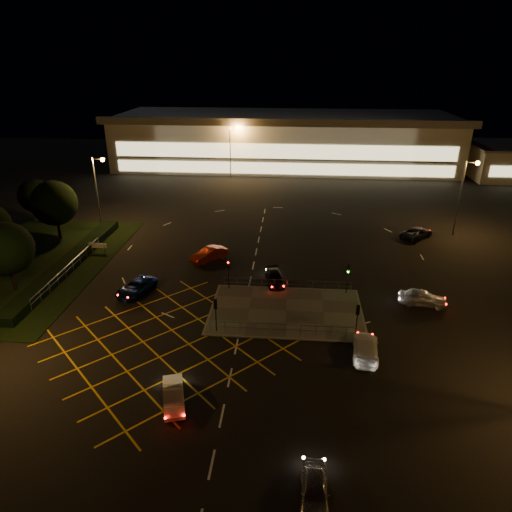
# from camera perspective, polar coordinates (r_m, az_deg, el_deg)

# --- Properties ---
(ground) EXTENTS (180.00, 180.00, 0.00)m
(ground) POSITION_cam_1_polar(r_m,az_deg,el_deg) (45.37, 1.29, -5.55)
(ground) COLOR black
(ground) RESTS_ON ground
(pedestrian_island) EXTENTS (14.00, 9.00, 0.12)m
(pedestrian_island) POSITION_cam_1_polar(r_m,az_deg,el_deg) (43.55, 3.78, -6.87)
(pedestrian_island) COLOR #4C4944
(pedestrian_island) RESTS_ON ground
(grass_verge) EXTENTS (18.00, 30.00, 0.08)m
(grass_verge) POSITION_cam_1_polar(r_m,az_deg,el_deg) (58.96, -26.58, -0.96)
(grass_verge) COLOR black
(grass_verge) RESTS_ON ground
(hedge) EXTENTS (2.00, 26.00, 1.00)m
(hedge) POSITION_cam_1_polar(r_m,az_deg,el_deg) (56.38, -22.31, -0.75)
(hedge) COLOR black
(hedge) RESTS_ON ground
(supermarket) EXTENTS (72.00, 26.50, 10.50)m
(supermarket) POSITION_cam_1_polar(r_m,az_deg,el_deg) (102.84, 3.55, 14.33)
(supermarket) COLOR beige
(supermarket) RESTS_ON ground
(streetlight_nw) EXTENTS (1.78, 0.56, 10.03)m
(streetlight_nw) POSITION_cam_1_polar(r_m,az_deg,el_deg) (64.92, -19.06, 8.56)
(streetlight_nw) COLOR slate
(streetlight_nw) RESTS_ON ground
(streetlight_ne) EXTENTS (1.78, 0.56, 10.03)m
(streetlight_ne) POSITION_cam_1_polar(r_m,az_deg,el_deg) (65.37, 24.67, 7.79)
(streetlight_ne) COLOR slate
(streetlight_ne) RESTS_ON ground
(streetlight_far_left) EXTENTS (1.78, 0.56, 10.03)m
(streetlight_far_left) POSITION_cam_1_polar(r_m,az_deg,el_deg) (89.64, -2.98, 13.74)
(streetlight_far_left) COLOR slate
(streetlight_far_left) RESTS_ON ground
(streetlight_far_right) EXTENTS (1.78, 0.56, 10.03)m
(streetlight_far_right) POSITION_cam_1_polar(r_m,az_deg,el_deg) (95.09, 22.50, 12.61)
(streetlight_far_right) COLOR slate
(streetlight_far_right) RESTS_ON ground
(signal_sw) EXTENTS (0.28, 0.30, 3.15)m
(signal_sw) POSITION_cam_1_polar(r_m,az_deg,el_deg) (39.44, -5.07, -6.56)
(signal_sw) COLOR black
(signal_sw) RESTS_ON pedestrian_island
(signal_se) EXTENTS (0.28, 0.30, 3.15)m
(signal_se) POSITION_cam_1_polar(r_m,az_deg,el_deg) (39.36, 12.56, -7.17)
(signal_se) COLOR black
(signal_se) RESTS_ON pedestrian_island
(signal_nw) EXTENTS (0.28, 0.30, 3.15)m
(signal_nw) POSITION_cam_1_polar(r_m,az_deg,el_deg) (46.41, -3.46, -1.59)
(signal_nw) COLOR black
(signal_nw) RESTS_ON pedestrian_island
(signal_ne) EXTENTS (0.28, 0.30, 3.15)m
(signal_ne) POSITION_cam_1_polar(r_m,az_deg,el_deg) (46.34, 11.41, -2.09)
(signal_ne) COLOR black
(signal_ne) RESTS_ON pedestrian_island
(tree_c) EXTENTS (5.76, 5.76, 7.84)m
(tree_c) POSITION_cam_1_polar(r_m,az_deg,el_deg) (63.82, -23.91, 6.05)
(tree_c) COLOR black
(tree_c) RESTS_ON ground
(tree_d) EXTENTS (4.68, 4.68, 6.37)m
(tree_d) POSITION_cam_1_polar(r_m,az_deg,el_deg) (72.00, -25.88, 6.78)
(tree_d) COLOR black
(tree_d) RESTS_ON ground
(tree_e) EXTENTS (5.40, 5.40, 7.35)m
(tree_e) POSITION_cam_1_polar(r_m,az_deg,el_deg) (51.64, -28.82, 0.81)
(tree_e) COLOR black
(tree_e) RESTS_ON ground
(car_near_silver) EXTENTS (1.61, 3.87, 1.31)m
(car_near_silver) POSITION_cam_1_polar(r_m,az_deg,el_deg) (27.99, 7.33, -27.00)
(car_near_silver) COLOR #ADB0B4
(car_near_silver) RESTS_ON ground
(car_queue_white) EXTENTS (2.47, 4.24, 1.32)m
(car_queue_white) POSITION_cam_1_polar(r_m,az_deg,el_deg) (33.51, -10.27, -16.78)
(car_queue_white) COLOR white
(car_queue_white) RESTS_ON ground
(car_left_blue) EXTENTS (3.69, 5.31, 1.35)m
(car_left_blue) POSITION_cam_1_polar(r_m,az_deg,el_deg) (47.91, -14.76, -3.80)
(car_left_blue) COLOR #0C1949
(car_left_blue) RESTS_ON ground
(car_far_dkgrey) EXTENTS (2.52, 4.51, 1.23)m
(car_far_dkgrey) POSITION_cam_1_polar(r_m,az_deg,el_deg) (48.35, 2.36, -2.77)
(car_far_dkgrey) COLOR black
(car_far_dkgrey) RESTS_ON ground
(car_right_silver) EXTENTS (4.73, 2.58, 1.52)m
(car_right_silver) POSITION_cam_1_polar(r_m,az_deg,el_deg) (47.09, 20.09, -4.92)
(car_right_silver) COLOR silver
(car_right_silver) RESTS_ON ground
(car_circ_red) EXTENTS (4.32, 4.44, 1.51)m
(car_circ_red) POSITION_cam_1_polar(r_m,az_deg,el_deg) (53.95, -5.87, 0.22)
(car_circ_red) COLOR maroon
(car_circ_red) RESTS_ON ground
(car_east_grey) EXTENTS (5.23, 5.23, 1.41)m
(car_east_grey) POSITION_cam_1_polar(r_m,az_deg,el_deg) (63.91, 19.44, 2.73)
(car_east_grey) COLOR black
(car_east_grey) RESTS_ON ground
(car_approach_white) EXTENTS (2.56, 5.11, 1.42)m
(car_approach_white) POSITION_cam_1_polar(r_m,az_deg,el_deg) (38.38, 13.54, -11.09)
(car_approach_white) COLOR silver
(car_approach_white) RESTS_ON ground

